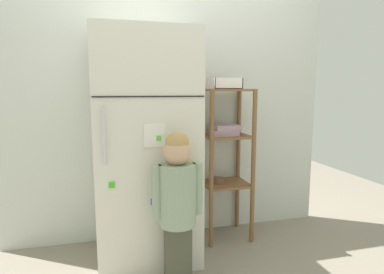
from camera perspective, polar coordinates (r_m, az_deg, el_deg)
ground_plane at (r=2.70m, az=-1.85°, el=-19.44°), size 6.00×6.00×0.00m
kitchen_wall_back at (r=2.76m, az=-3.67°, el=4.70°), size 2.76×0.03×2.17m
refrigerator at (r=2.40m, az=-8.19°, el=-1.90°), size 0.72×0.67×1.67m
child_standing at (r=2.06m, az=-2.59°, el=-10.05°), size 0.32×0.24×1.00m
pantry_shelf_unit at (r=2.71m, az=5.91°, el=-1.88°), size 0.39×0.35×1.26m
fruit_bin at (r=2.65m, az=6.03°, el=9.24°), size 0.24×0.17×0.09m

